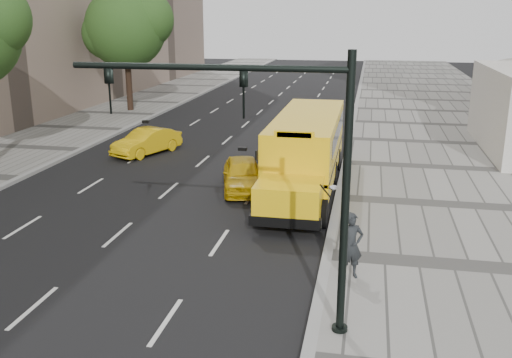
% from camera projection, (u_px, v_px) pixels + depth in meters
% --- Properties ---
extents(ground, '(140.00, 140.00, 0.00)m').
position_uv_depth(ground, '(192.00, 192.00, 23.50)').
color(ground, black).
rests_on(ground, ground).
extents(sidewalk_museum, '(12.00, 140.00, 0.15)m').
position_uv_depth(sidewalk_museum, '(500.00, 209.00, 21.22)').
color(sidewalk_museum, gray).
rests_on(sidewalk_museum, ground).
extents(curb_museum, '(0.30, 140.00, 0.15)m').
position_uv_depth(curb_museum, '(338.00, 199.00, 22.35)').
color(curb_museum, gray).
rests_on(curb_museum, ground).
extents(curb_far, '(0.30, 140.00, 0.15)m').
position_uv_depth(curb_far, '(17.00, 180.00, 24.98)').
color(curb_far, gray).
rests_on(curb_far, ground).
extents(tree_c, '(6.50, 5.78, 8.98)m').
position_uv_depth(tree_c, '(127.00, 27.00, 40.90)').
color(tree_c, black).
rests_on(tree_c, ground).
extents(school_bus, '(2.96, 11.56, 3.19)m').
position_uv_depth(school_bus, '(307.00, 145.00, 23.93)').
color(school_bus, yellow).
rests_on(school_bus, ground).
extents(taxi_near, '(2.57, 4.26, 1.36)m').
position_uv_depth(taxi_near, '(243.00, 174.00, 23.59)').
color(taxi_near, gold).
rests_on(taxi_near, ground).
extents(taxi_far, '(2.84, 4.25, 1.33)m').
position_uv_depth(taxi_far, '(147.00, 142.00, 29.67)').
color(taxi_far, gold).
rests_on(taxi_far, ground).
extents(pedestrian, '(0.79, 0.66, 1.85)m').
position_uv_depth(pedestrian, '(351.00, 246.00, 15.34)').
color(pedestrian, black).
rests_on(pedestrian, sidewalk_museum).
extents(traffic_signal, '(6.18, 0.36, 6.40)m').
position_uv_depth(traffic_signal, '(281.00, 159.00, 12.13)').
color(traffic_signal, black).
rests_on(traffic_signal, ground).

